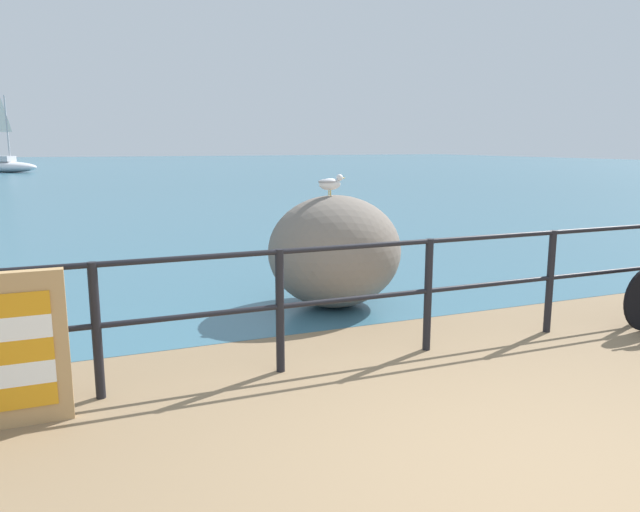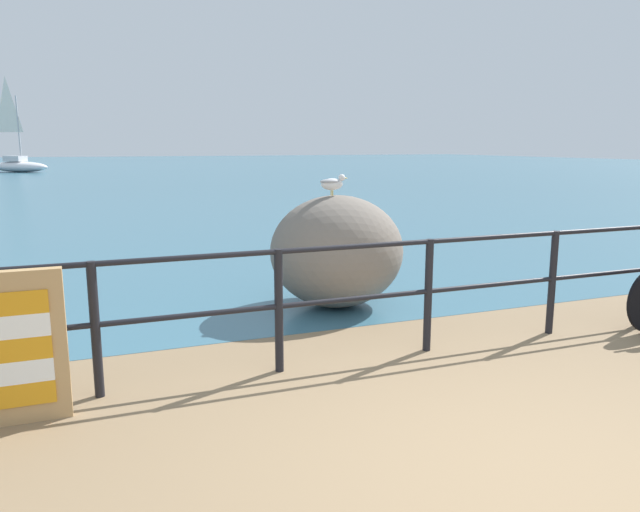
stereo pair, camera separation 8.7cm
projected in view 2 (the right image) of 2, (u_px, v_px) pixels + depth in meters
name	position (u px, v px, depth m)	size (l,w,h in m)	color
ground_plane	(149.00, 197.00, 21.61)	(120.00, 120.00, 0.10)	#846B4C
sea_surface	(113.00, 168.00, 47.21)	(120.00, 90.00, 0.01)	#38667A
promenade_railing	(357.00, 288.00, 5.08)	(9.83, 0.07, 1.02)	black
breakwater_boulder_main	(337.00, 251.00, 6.83)	(1.53, 1.42, 1.28)	slate
seagull	(332.00, 183.00, 6.65)	(0.34, 0.13, 0.23)	gold
sailboat	(18.00, 161.00, 39.54)	(4.24, 3.77, 6.16)	white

